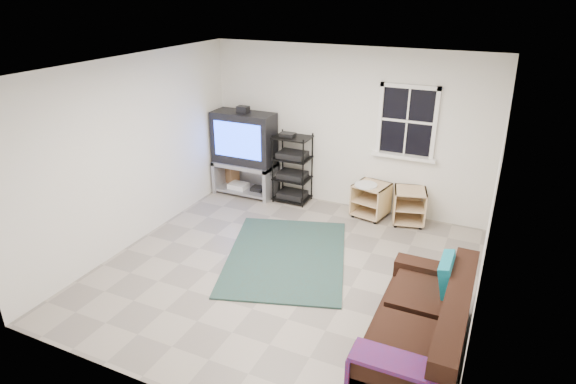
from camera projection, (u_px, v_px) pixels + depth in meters
The scene contains 8 objects.
room at pixel (407, 126), 7.21m from camera, with size 4.60×4.62×4.60m.
tv_unit at pixel (245, 147), 8.27m from camera, with size 1.07×0.54×1.58m.
av_rack at pixel (292, 173), 8.11m from camera, with size 0.59×0.43×1.18m.
side_table_left at pixel (409, 204), 7.45m from camera, with size 0.57×0.57×0.56m.
side_table_right at pixel (371, 197), 7.65m from camera, with size 0.59×0.59×0.57m.
sofa at pixel (422, 332), 4.68m from camera, with size 0.85×1.93×0.88m.
shag_rug at pixel (286, 256), 6.57m from camera, with size 1.56×2.15×0.03m, color #322216.
paper_bag at pixel (231, 176), 8.80m from camera, with size 0.29×0.19×0.41m, color #8A5D3E.
Camera 1 is at (2.28, -4.85, 3.42)m, focal length 30.00 mm.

